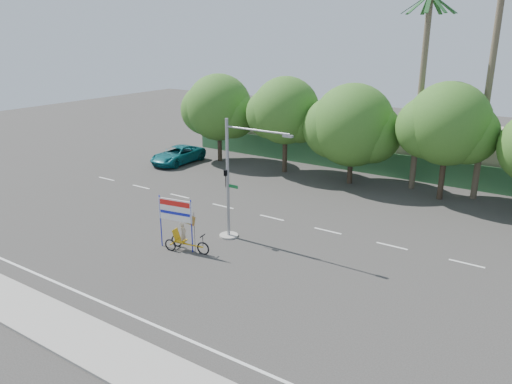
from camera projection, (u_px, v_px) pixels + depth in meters
The scene contains 14 objects.
ground at pixel (221, 273), 24.96m from camera, with size 120.00×120.00×0.00m, color #33302D.
sidewalk_near at pixel (100, 347), 19.02m from camera, with size 50.00×2.40×0.12m, color gray.
fence at pixel (378, 163), 41.63m from camera, with size 38.00×0.08×2.00m, color #336B3D.
building_left at pixel (300, 130), 50.18m from camera, with size 12.00×8.00×4.00m, color #BBB394.
building_right at pixel (493, 156), 40.70m from camera, with size 14.00×8.00×3.60m, color #BBB394.
tree_far_left at pixel (218, 109), 45.15m from camera, with size 7.14×6.00×7.96m.
tree_left at pixel (285, 113), 41.35m from camera, with size 6.66×5.60×8.07m.
tree_center at pixel (352, 127), 38.36m from camera, with size 7.62×6.40×7.85m.
tree_right at pixel (447, 127), 34.41m from camera, with size 6.90×5.80×8.36m.
palm_tall at pixel (494, 48), 32.89m from camera, with size 3.73×3.79×17.45m.
palm_short at pixel (423, 70), 35.77m from camera, with size 3.73×3.79×14.45m.
traffic_signal at pixel (232, 190), 28.37m from camera, with size 4.72×1.10×7.00m.
trike_billboard at pixel (181, 229), 27.26m from camera, with size 3.08×0.96×3.06m.
pickup_truck at pixel (178, 155), 45.42m from camera, with size 2.57×5.57×1.55m, color #0F646B.
Camera 1 is at (13.99, -17.69, 11.58)m, focal length 35.00 mm.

